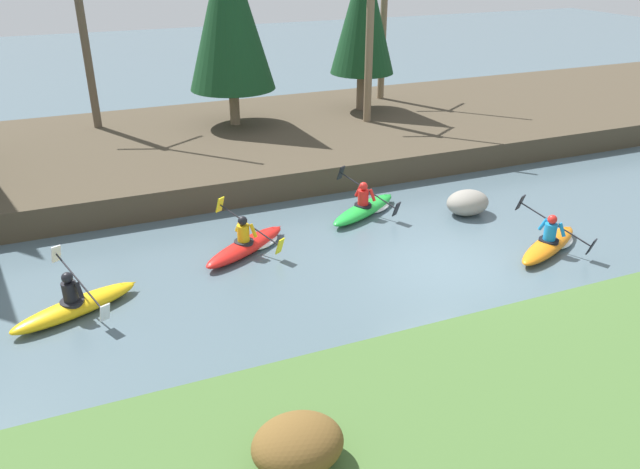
% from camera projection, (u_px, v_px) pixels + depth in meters
% --- Properties ---
extents(ground_plane, '(90.00, 90.00, 0.00)m').
position_uv_depth(ground_plane, '(444.00, 267.00, 14.81)').
color(ground_plane, '#4C606B').
extents(riverbank_far, '(44.00, 9.54, 0.83)m').
position_uv_depth(riverbank_far, '(297.00, 136.00, 22.99)').
color(riverbank_far, '#473D2D').
rests_on(riverbank_far, ground).
extents(conifer_tree_mid_left, '(3.04, 3.04, 6.57)m').
position_uv_depth(conifer_tree_mid_left, '(229.00, 12.00, 21.28)').
color(conifer_tree_mid_left, '#7A664C').
rests_on(conifer_tree_mid_left, riverbank_far).
extents(conifer_tree_centre, '(2.47, 2.47, 5.95)m').
position_uv_depth(conifer_tree_centre, '(363.00, 12.00, 23.38)').
color(conifer_tree_centre, brown).
rests_on(conifer_tree_centre, riverbank_far).
extents(bare_tree_upstream, '(4.11, 4.06, 7.50)m').
position_uv_depth(bare_tree_upstream, '(83.00, 25.00, 21.15)').
color(bare_tree_upstream, brown).
rests_on(bare_tree_upstream, riverbank_far).
extents(bare_tree_mid_upstream, '(3.25, 3.21, 5.86)m').
position_uv_depth(bare_tree_mid_upstream, '(369.00, 45.00, 22.22)').
color(bare_tree_mid_upstream, '#7A664C').
rests_on(bare_tree_mid_upstream, riverbank_far).
extents(bare_tree_mid_downstream, '(3.54, 3.50, 6.43)m').
position_uv_depth(bare_tree_mid_downstream, '(383.00, 24.00, 25.39)').
color(bare_tree_mid_downstream, '#7A664C').
rests_on(bare_tree_mid_downstream, riverbank_far).
extents(shrub_clump_nearest, '(1.23, 1.03, 0.67)m').
position_uv_depth(shrub_clump_nearest, '(298.00, 444.00, 8.07)').
color(shrub_clump_nearest, brown).
rests_on(shrub_clump_nearest, riverbank_near).
extents(kayaker_lead, '(2.69, 1.94, 1.20)m').
position_uv_depth(kayaker_lead, '(551.00, 243.00, 15.53)').
color(kayaker_lead, orange).
rests_on(kayaker_lead, ground).
extents(kayaker_middle, '(2.65, 1.95, 1.20)m').
position_uv_depth(kayaker_middle, '(366.00, 207.00, 17.54)').
color(kayaker_middle, green).
rests_on(kayaker_middle, ground).
extents(kayaker_trailing, '(2.60, 2.00, 1.20)m').
position_uv_depth(kayaker_trailing, '(249.00, 244.00, 15.47)').
color(kayaker_trailing, red).
rests_on(kayaker_trailing, ground).
extents(kayaker_far_back, '(2.72, 1.97, 1.20)m').
position_uv_depth(kayaker_far_back, '(76.00, 305.00, 12.88)').
color(kayaker_far_back, yellow).
rests_on(kayaker_far_back, ground).
extents(boulder_midstream, '(1.23, 0.97, 0.70)m').
position_uv_depth(boulder_midstream, '(468.00, 203.00, 17.47)').
color(boulder_midstream, gray).
rests_on(boulder_midstream, ground).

